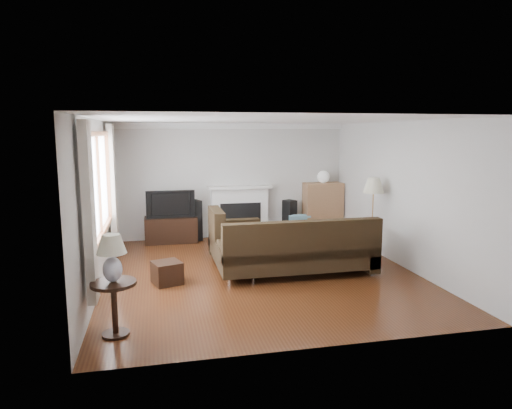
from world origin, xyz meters
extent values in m
cube|color=#4B2410|center=(0.00, 0.00, 0.00)|extent=(5.10, 5.60, 0.04)
cube|color=white|center=(0.00, 0.00, 2.50)|extent=(5.10, 5.60, 0.04)
cube|color=beige|center=(0.00, 2.75, 1.25)|extent=(5.00, 0.04, 2.50)
cube|color=beige|center=(0.00, -2.75, 1.25)|extent=(5.00, 0.04, 2.50)
cube|color=beige|center=(-2.50, 0.00, 1.25)|extent=(0.04, 5.50, 2.50)
cube|color=beige|center=(2.50, 0.00, 1.25)|extent=(0.04, 5.50, 2.50)
cube|color=brown|center=(-2.45, -0.20, 1.55)|extent=(0.12, 2.74, 1.54)
cube|color=beige|center=(-2.40, -1.72, 1.40)|extent=(0.10, 0.35, 2.10)
cube|color=beige|center=(-2.40, 1.32, 1.40)|extent=(0.10, 0.35, 2.10)
cube|color=white|center=(0.15, 2.64, 0.57)|extent=(1.40, 0.26, 1.15)
cube|color=black|center=(-1.36, 2.48, 0.27)|extent=(1.09, 0.49, 0.54)
imported|color=black|center=(-1.36, 2.48, 0.83)|extent=(1.00, 0.13, 0.58)
cube|color=black|center=(-0.87, 2.54, 0.44)|extent=(0.34, 0.36, 0.87)
cube|color=black|center=(1.27, 2.55, 0.40)|extent=(0.31, 0.34, 0.80)
cube|color=#986A46|center=(2.04, 2.52, 0.59)|extent=(0.86, 0.41, 1.18)
sphere|color=white|center=(2.04, 2.52, 1.32)|extent=(0.27, 0.27, 0.27)
cube|color=black|center=(0.57, -0.19, 0.45)|extent=(2.77, 2.02, 0.89)
cube|color=olive|center=(0.41, 1.42, 0.23)|extent=(1.28, 0.93, 0.45)
cube|color=black|center=(-1.52, -0.23, 0.17)|extent=(0.51, 0.51, 0.34)
cube|color=#B37D3E|center=(2.22, 0.44, 0.75)|extent=(0.47, 0.47, 1.49)
cube|color=black|center=(-2.15, -1.95, 0.32)|extent=(0.51, 0.51, 0.64)
cube|color=silver|center=(-2.15, -1.95, 0.91)|extent=(0.33, 0.33, 0.54)
camera|label=1|loc=(-1.64, -7.13, 2.31)|focal=32.00mm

